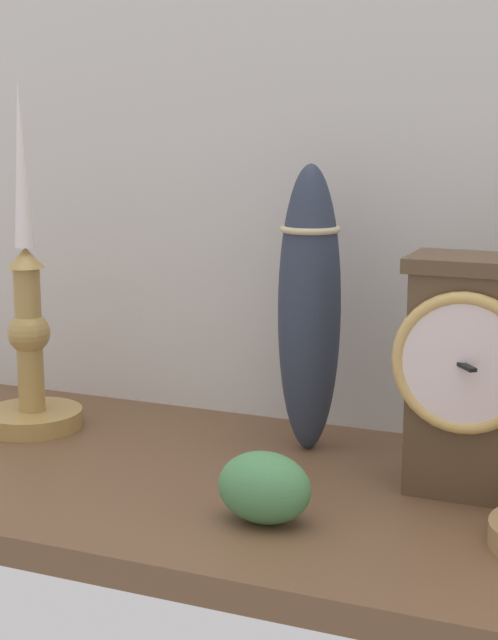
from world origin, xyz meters
The scene contains 6 objects.
ground_plane centered at (0.00, 0.00, -1.20)cm, with size 100.00×36.00×2.40cm, color brown.
back_wall centered at (0.00, 18.50, 32.50)cm, with size 120.00×2.00×65.00cm, color silver.
mantel_clock centered at (16.67, 4.36, 10.19)cm, with size 11.44×9.46×19.67cm.
candlestick_tall_left centered at (-26.69, 5.13, 8.64)cm, with size 9.91×9.91×34.34cm.
tall_ceramic_vase centered at (0.95, 9.68, 13.42)cm, with size 5.77×5.77×26.54cm.
ivy_sprig centered at (3.65, -8.01, 2.80)cm, with size 7.41×5.19×5.60cm.
Camera 1 is at (30.09, -74.10, 30.37)cm, focal length 55.41 mm.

